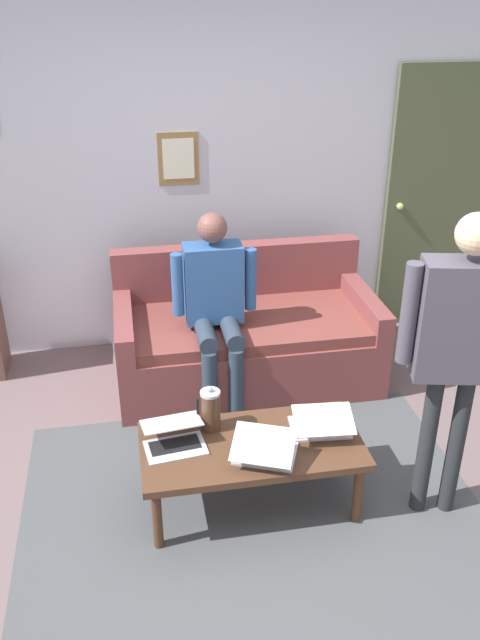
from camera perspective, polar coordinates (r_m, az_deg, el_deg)
ground_plane at (r=3.65m, az=3.04°, el=-17.25°), size 7.68×7.68×0.00m
area_rug at (r=3.70m, az=1.26°, el=-16.36°), size 2.46×1.97×0.01m
back_wall at (r=4.92m, az=-2.51°, el=12.96°), size 7.04×0.11×2.70m
interior_door at (r=5.44m, az=16.51°, el=9.70°), size 0.82×0.09×2.05m
couch at (r=4.69m, az=0.46°, el=-1.51°), size 1.79×0.91×0.88m
coffee_table at (r=3.54m, az=0.99°, el=-11.08°), size 1.16×0.58×0.40m
laptop_left at (r=3.49m, az=-5.70°, el=-10.15°), size 0.34×0.32×0.13m
laptop_center at (r=3.59m, az=6.98°, el=-8.94°), size 0.34×0.32×0.15m
laptop_right at (r=3.39m, az=2.13°, el=-11.16°), size 0.40×0.39×0.16m
french_press at (r=3.55m, az=-2.56°, el=-7.74°), size 0.13×0.11×0.26m
person_standing at (r=3.29m, az=18.40°, el=-1.21°), size 0.58×0.27×1.66m
person_seated at (r=4.26m, az=-2.14°, el=1.78°), size 0.55×0.51×1.28m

